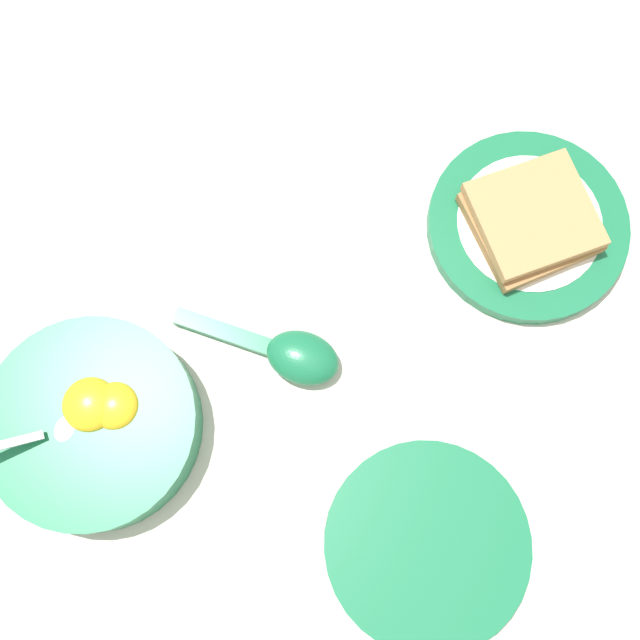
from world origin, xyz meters
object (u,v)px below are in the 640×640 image
object	(u,v)px
toast_plate	(527,226)
congee_bowl	(425,544)
egg_bowl	(94,423)
toast_sandwich	(532,219)
soup_spoon	(289,353)

from	to	relation	value
toast_plate	congee_bowl	xyz separation A→B (m)	(0.30, -0.01, 0.02)
egg_bowl	toast_sandwich	distance (m)	0.42
egg_bowl	toast_sandwich	xyz separation A→B (m)	(-0.29, 0.30, 0.01)
soup_spoon	toast_sandwich	bearing A→B (deg)	137.10
toast_sandwich	soup_spoon	xyz separation A→B (m)	(0.18, -0.17, -0.02)
soup_spoon	congee_bowl	xyz separation A→B (m)	(0.12, 0.16, 0.01)
toast_plate	toast_sandwich	world-z (taller)	toast_sandwich
toast_plate	toast_sandwich	distance (m)	0.02
toast_sandwich	soup_spoon	size ratio (longest dim) A/B	0.92
toast_sandwich	congee_bowl	bearing A→B (deg)	-2.22
egg_bowl	soup_spoon	size ratio (longest dim) A/B	1.16
congee_bowl	toast_sandwich	bearing A→B (deg)	177.78
toast_plate	egg_bowl	bearing A→B (deg)	-46.01
toast_plate	soup_spoon	bearing A→B (deg)	-42.63
toast_plate	soup_spoon	world-z (taller)	soup_spoon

